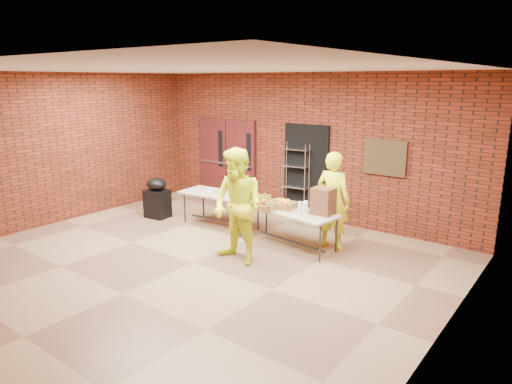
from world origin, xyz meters
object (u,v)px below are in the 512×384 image
(covered_grill, at_px, (157,198))
(volunteer_man, at_px, (238,206))
(table_left, at_px, (220,196))
(table_right, at_px, (291,213))
(coffee_dispenser, at_px, (323,201))
(wire_rack, at_px, (295,181))
(volunteer_woman, at_px, (333,201))

(covered_grill, height_order, volunteer_man, volunteer_man)
(table_left, xyz_separation_m, volunteer_man, (1.54, -1.28, 0.32))
(table_right, relative_size, covered_grill, 2.01)
(coffee_dispenser, bearing_deg, wire_rack, 135.41)
(table_right, distance_m, volunteer_woman, 0.79)
(table_right, distance_m, volunteer_man, 1.21)
(wire_rack, bearing_deg, coffee_dispenser, -51.56)
(table_left, xyz_separation_m, coffee_dispenser, (2.47, -0.03, 0.30))
(coffee_dispenser, bearing_deg, volunteer_man, -126.53)
(table_right, height_order, volunteer_woman, volunteer_woman)
(wire_rack, bearing_deg, volunteer_man, -83.90)
(volunteer_woman, bearing_deg, table_right, 38.37)
(wire_rack, relative_size, covered_grill, 1.86)
(table_left, relative_size, coffee_dispenser, 3.78)
(wire_rack, distance_m, coffee_dispenser, 2.21)
(wire_rack, relative_size, coffee_dispenser, 3.54)
(wire_rack, relative_size, table_left, 0.94)
(table_right, xyz_separation_m, coffee_dispenser, (0.58, 0.12, 0.30))
(table_right, relative_size, coffee_dispenser, 3.82)
(covered_grill, relative_size, volunteer_woman, 0.50)
(table_left, xyz_separation_m, table_right, (1.89, -0.16, -0.00))
(volunteer_man, bearing_deg, table_left, 146.35)
(table_right, bearing_deg, wire_rack, 128.06)
(table_right, bearing_deg, covered_grill, -168.99)
(wire_rack, relative_size, volunteer_man, 0.86)
(table_right, height_order, covered_grill, covered_grill)
(wire_rack, bearing_deg, volunteer_woman, -44.49)
(coffee_dispenser, relative_size, covered_grill, 0.53)
(wire_rack, xyz_separation_m, table_left, (-0.90, -1.51, -0.19))
(covered_grill, bearing_deg, coffee_dispenser, -0.37)
(wire_rack, distance_m, covered_grill, 3.13)
(table_left, height_order, table_right, table_left)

